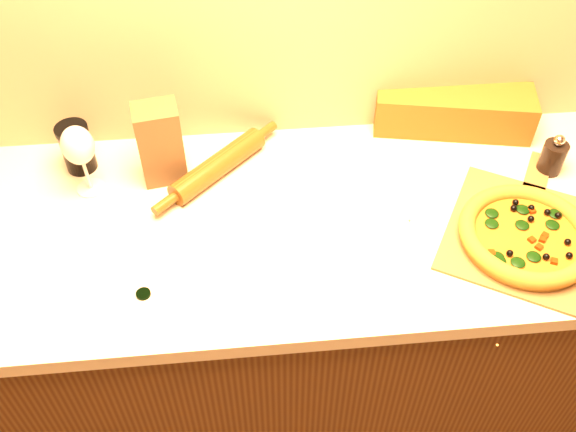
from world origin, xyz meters
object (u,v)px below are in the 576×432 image
object	(u,v)px
pepper_grinder	(553,157)
wine_glass	(78,147)
pizza	(526,235)
pizza_peel	(522,231)
rolling_pin	(218,165)
dark_jar	(77,147)

from	to	relation	value
pepper_grinder	wine_glass	distance (m)	1.15
pizza	pepper_grinder	xyz separation A→B (m)	(0.14, 0.23, 0.02)
pizza	pizza_peel	bearing A→B (deg)	77.54
wine_glass	pepper_grinder	bearing A→B (deg)	-2.10
wine_glass	rolling_pin	bearing A→B (deg)	4.31
pepper_grinder	rolling_pin	xyz separation A→B (m)	(-0.83, 0.07, -0.02)
pizza	wine_glass	bearing A→B (deg)	164.76
pizza_peel	rolling_pin	world-z (taller)	rolling_pin
pepper_grinder	rolling_pin	size ratio (longest dim) A/B	0.35
rolling_pin	dark_jar	distance (m)	0.35
pizza	pepper_grinder	world-z (taller)	pepper_grinder
pizza_peel	pizza	distance (m)	0.04
pizza	wine_glass	xyz separation A→B (m)	(-1.00, 0.27, 0.11)
rolling_pin	dark_jar	xyz separation A→B (m)	(-0.34, 0.06, 0.04)
rolling_pin	dark_jar	size ratio (longest dim) A/B	2.48
dark_jar	wine_glass	bearing A→B (deg)	-69.75
pizza	dark_jar	distance (m)	1.09
pizza_peel	pepper_grinder	xyz separation A→B (m)	(0.14, 0.20, 0.04)
pizza_peel	pizza	xyz separation A→B (m)	(-0.01, -0.03, 0.02)
pizza	rolling_pin	size ratio (longest dim) A/B	0.95
pizza	dark_jar	xyz separation A→B (m)	(-1.03, 0.35, 0.04)
pizza	rolling_pin	distance (m)	0.74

